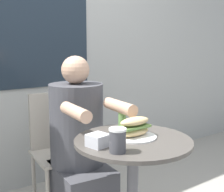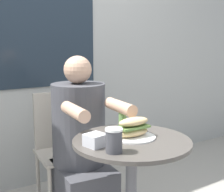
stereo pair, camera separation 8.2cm
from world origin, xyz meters
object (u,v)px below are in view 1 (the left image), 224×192
seated_diner (79,158)px  drink_cup (118,140)px  sandwich_on_plate (135,129)px  diner_chair (57,140)px  cafe_table (133,177)px  condiment_bottle (122,117)px

seated_diner → drink_cup: 0.68m
sandwich_on_plate → seated_diner: bearing=97.6°
diner_chair → drink_cup: 1.00m
diner_chair → drink_cup: bearing=86.8°
seated_diner → sandwich_on_plate: size_ratio=5.01×
seated_diner → cafe_table: bearing=100.6°
cafe_table → drink_cup: 0.34m
drink_cup → condiment_bottle: condiment_bottle is taller
seated_diner → sandwich_on_plate: seated_diner is taller
cafe_table → seated_diner: seated_diner is taller
sandwich_on_plate → condiment_bottle: 0.17m
sandwich_on_plate → condiment_bottle: size_ratio=1.56×
seated_diner → sandwich_on_plate: bearing=104.0°
drink_cup → seated_diner: bearing=76.3°
diner_chair → seated_diner: size_ratio=0.75×
diner_chair → drink_cup: diner_chair is taller
seated_diner → condiment_bottle: (0.11, -0.31, 0.31)m
cafe_table → diner_chair: bearing=91.5°
seated_diner → condiment_bottle: size_ratio=7.81×
diner_chair → sandwich_on_plate: bearing=99.8°
diner_chair → sandwich_on_plate: (0.05, -0.82, 0.27)m
cafe_table → condiment_bottle: condiment_bottle is taller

